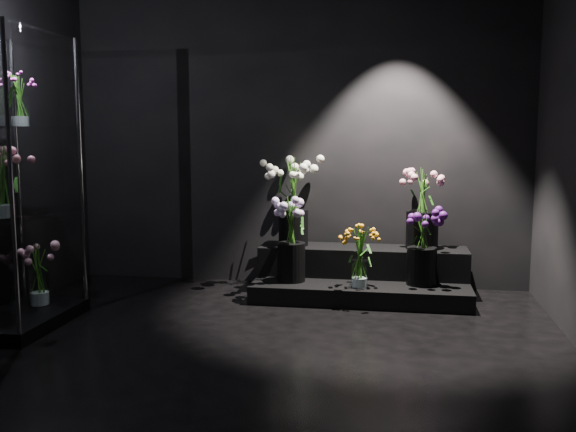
# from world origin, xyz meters

# --- Properties ---
(floor) EXTENTS (4.00, 4.00, 0.00)m
(floor) POSITION_xyz_m (0.00, 0.00, 0.00)
(floor) COLOR black
(floor) RESTS_ON ground
(wall_back) EXTENTS (4.00, 0.00, 4.00)m
(wall_back) POSITION_xyz_m (0.00, 2.00, 1.40)
(wall_back) COLOR black
(wall_back) RESTS_ON floor
(wall_front) EXTENTS (4.00, 0.00, 4.00)m
(wall_front) POSITION_xyz_m (0.00, -2.00, 1.40)
(wall_front) COLOR black
(wall_front) RESTS_ON floor
(display_riser) EXTENTS (1.74, 0.77, 0.39)m
(display_riser) POSITION_xyz_m (0.60, 1.65, 0.16)
(display_riser) COLOR black
(display_riser) RESTS_ON floor
(display_case) EXTENTS (0.55, 0.92, 2.02)m
(display_case) POSITION_xyz_m (-1.71, 0.40, 1.01)
(display_case) COLOR black
(display_case) RESTS_ON floor
(bouquet_orange_bells) EXTENTS (0.33, 0.33, 0.47)m
(bouquet_orange_bells) POSITION_xyz_m (0.59, 1.33, 0.39)
(bouquet_orange_bells) COLOR white
(bouquet_orange_bells) RESTS_ON display_riser
(bouquet_lilac) EXTENTS (0.44, 0.44, 0.68)m
(bouquet_lilac) POSITION_xyz_m (0.04, 1.44, 0.54)
(bouquet_lilac) COLOR black
(bouquet_lilac) RESTS_ON display_riser
(bouquet_purple) EXTENTS (0.40, 0.40, 0.61)m
(bouquet_purple) POSITION_xyz_m (1.07, 1.49, 0.49)
(bouquet_purple) COLOR black
(bouquet_purple) RESTS_ON display_riser
(bouquet_cream_roses) EXTENTS (0.55, 0.55, 0.76)m
(bouquet_cream_roses) POSITION_xyz_m (0.00, 1.76, 0.83)
(bouquet_cream_roses) COLOR black
(bouquet_cream_roses) RESTS_ON display_riser
(bouquet_pink_roses) EXTENTS (0.40, 0.40, 0.66)m
(bouquet_pink_roses) POSITION_xyz_m (1.08, 1.78, 0.75)
(bouquet_pink_roses) COLOR black
(bouquet_pink_roses) RESTS_ON display_riser
(bouquet_case_pink) EXTENTS (0.39, 0.39, 0.46)m
(bouquet_case_pink) POSITION_xyz_m (-1.68, 0.22, 1.03)
(bouquet_case_pink) COLOR white
(bouquet_case_pink) RESTS_ON display_case
(bouquet_case_magenta) EXTENTS (0.25, 0.25, 0.36)m
(bouquet_case_magenta) POSITION_xyz_m (-1.71, 0.51, 1.57)
(bouquet_case_magenta) COLOR white
(bouquet_case_magenta) RESTS_ON display_case
(bouquet_case_base_pink) EXTENTS (0.33, 0.33, 0.46)m
(bouquet_case_base_pink) POSITION_xyz_m (-1.70, 0.61, 0.34)
(bouquet_case_base_pink) COLOR white
(bouquet_case_base_pink) RESTS_ON display_case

